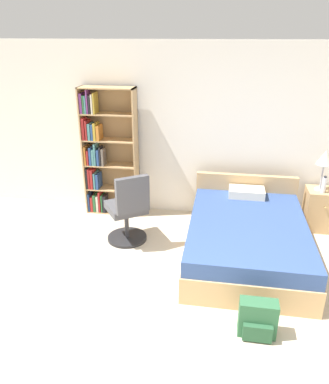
{
  "coord_description": "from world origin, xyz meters",
  "views": [
    {
      "loc": [
        0.25,
        -2.27,
        2.69
      ],
      "look_at": [
        -0.45,
        1.98,
        0.84
      ],
      "focal_mm": 35.0,
      "sensor_mm": 36.0,
      "label": 1
    }
  ],
  "objects_px": {
    "bookshelf": "(103,155)",
    "nightstand": "(321,209)",
    "bed": "(246,237)",
    "backpack_green": "(258,320)",
    "office_chair": "(128,211)",
    "water_bottle": "(324,185)",
    "table_lamp": "(325,159)"
  },
  "relations": [
    {
      "from": "nightstand",
      "to": "water_bottle",
      "type": "relative_size",
      "value": 2.51
    },
    {
      "from": "bookshelf",
      "to": "nightstand",
      "type": "bearing_deg",
      "value": -1.06
    },
    {
      "from": "bookshelf",
      "to": "backpack_green",
      "type": "distance_m",
      "value": 3.37
    },
    {
      "from": "office_chair",
      "to": "backpack_green",
      "type": "xyz_separation_m",
      "value": [
        1.64,
        -1.49,
        -0.29
      ]
    },
    {
      "from": "nightstand",
      "to": "backpack_green",
      "type": "distance_m",
      "value": 2.55
    },
    {
      "from": "backpack_green",
      "to": "water_bottle",
      "type": "bearing_deg",
      "value": 66.19
    },
    {
      "from": "office_chair",
      "to": "water_bottle",
      "type": "bearing_deg",
      "value": 15.94
    },
    {
      "from": "water_bottle",
      "to": "backpack_green",
      "type": "relative_size",
      "value": 0.65
    },
    {
      "from": "office_chair",
      "to": "table_lamp",
      "type": "distance_m",
      "value": 2.8
    },
    {
      "from": "office_chair",
      "to": "table_lamp",
      "type": "xyz_separation_m",
      "value": [
        2.6,
        0.83,
        0.6
      ]
    },
    {
      "from": "table_lamp",
      "to": "backpack_green",
      "type": "relative_size",
      "value": 1.54
    },
    {
      "from": "office_chair",
      "to": "water_bottle",
      "type": "relative_size",
      "value": 4.2
    },
    {
      "from": "bookshelf",
      "to": "bed",
      "type": "bearing_deg",
      "value": -24.03
    },
    {
      "from": "table_lamp",
      "to": "office_chair",
      "type": "bearing_deg",
      "value": -162.24
    },
    {
      "from": "nightstand",
      "to": "water_bottle",
      "type": "distance_m",
      "value": 0.44
    },
    {
      "from": "water_bottle",
      "to": "table_lamp",
      "type": "bearing_deg",
      "value": 105.69
    },
    {
      "from": "bookshelf",
      "to": "water_bottle",
      "type": "xyz_separation_m",
      "value": [
        3.23,
        -0.16,
        -0.22
      ]
    },
    {
      "from": "bookshelf",
      "to": "table_lamp",
      "type": "distance_m",
      "value": 3.21
    },
    {
      "from": "bookshelf",
      "to": "backpack_green",
      "type": "xyz_separation_m",
      "value": [
        2.25,
        -2.39,
        -0.77
      ]
    },
    {
      "from": "table_lamp",
      "to": "water_bottle",
      "type": "xyz_separation_m",
      "value": [
        0.02,
        -0.08,
        -0.34
      ]
    },
    {
      "from": "bookshelf",
      "to": "table_lamp",
      "type": "bearing_deg",
      "value": -1.31
    },
    {
      "from": "bed",
      "to": "bookshelf",
      "type": "bearing_deg",
      "value": 155.97
    },
    {
      "from": "bookshelf",
      "to": "table_lamp",
      "type": "height_order",
      "value": "bookshelf"
    },
    {
      "from": "bed",
      "to": "table_lamp",
      "type": "xyz_separation_m",
      "value": [
        1.03,
        0.9,
        0.81
      ]
    },
    {
      "from": "table_lamp",
      "to": "nightstand",
      "type": "bearing_deg",
      "value": 11.02
    },
    {
      "from": "bed",
      "to": "water_bottle",
      "type": "bearing_deg",
      "value": 37.88
    },
    {
      "from": "backpack_green",
      "to": "bed",
      "type": "bearing_deg",
      "value": 92.55
    },
    {
      "from": "table_lamp",
      "to": "backpack_green",
      "type": "height_order",
      "value": "table_lamp"
    },
    {
      "from": "office_chair",
      "to": "nightstand",
      "type": "relative_size",
      "value": 1.67
    },
    {
      "from": "table_lamp",
      "to": "backpack_green",
      "type": "xyz_separation_m",
      "value": [
        -0.96,
        -2.32,
        -0.9
      ]
    },
    {
      "from": "table_lamp",
      "to": "water_bottle",
      "type": "height_order",
      "value": "table_lamp"
    },
    {
      "from": "bed",
      "to": "nightstand",
      "type": "relative_size",
      "value": 3.4
    }
  ]
}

